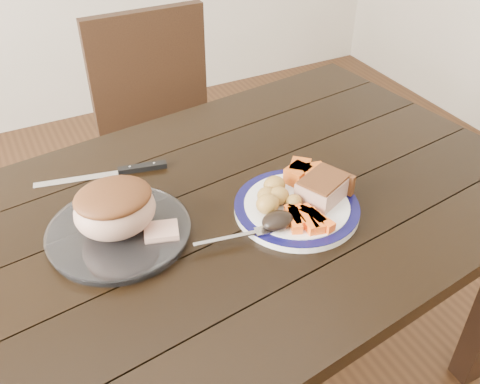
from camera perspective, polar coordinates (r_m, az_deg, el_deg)
name	(u,v)px	position (r m, az deg, el deg)	size (l,w,h in m)	color
dining_table	(205,246)	(1.25, -3.70, -5.76)	(1.70, 1.10, 0.75)	black
chair_far	(164,133)	(1.94, -8.07, 6.20)	(0.42, 0.43, 0.93)	black
dinner_plate	(297,208)	(1.20, 6.05, -1.72)	(0.28, 0.28, 0.02)	white
plate_rim	(297,205)	(1.19, 6.08, -1.40)	(0.28, 0.28, 0.02)	#0D0B3A
serving_platter	(119,233)	(1.16, -12.75, -4.32)	(0.29, 0.29, 0.02)	white
pork_slice	(322,189)	(1.20, 8.79, 0.32)	(0.10, 0.08, 0.05)	tan
roasted_potatoes	(274,196)	(1.18, 3.65, -0.39)	(0.10, 0.10, 0.04)	gold
carrot_batons	(307,218)	(1.14, 7.14, -2.81)	(0.09, 0.11, 0.02)	#FD5F15
pumpkin_wedges	(303,173)	(1.26, 6.78, 2.03)	(0.10, 0.09, 0.04)	orange
dark_mushroom	(278,220)	(1.12, 4.04, -3.05)	(0.07, 0.05, 0.03)	black
fork	(242,236)	(1.11, 0.19, -4.68)	(0.18, 0.05, 0.00)	silver
roast_joint	(115,210)	(1.12, -13.17, -1.90)	(0.17, 0.14, 0.11)	tan
cut_slice	(161,232)	(1.12, -8.38, -4.23)	(0.07, 0.06, 0.02)	tan
carving_knife	(126,170)	(1.34, -12.03, 2.26)	(0.32, 0.09, 0.01)	silver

